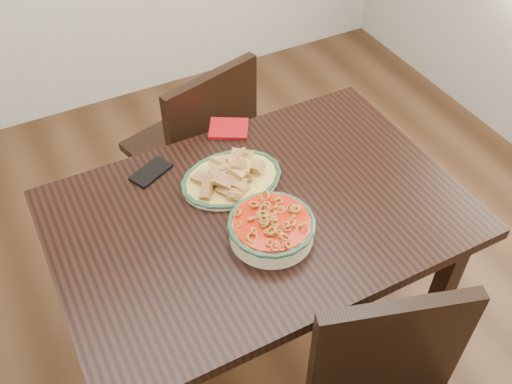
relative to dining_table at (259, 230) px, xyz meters
name	(u,v)px	position (x,y,z in m)	size (l,w,h in m)	color
floor	(257,314)	(0.05, 0.10, -0.66)	(3.50, 3.50, 0.00)	#341F10
dining_table	(259,230)	(0.00, 0.00, 0.00)	(1.25, 0.84, 0.75)	black
chair_far	(199,145)	(0.06, 0.65, -0.16)	(0.52, 0.52, 0.89)	black
fish_plate	(231,171)	(-0.02, 0.15, 0.14)	(0.33, 0.26, 0.11)	#F3ECCD
noodle_bowl	(271,226)	(-0.02, -0.11, 0.14)	(0.26, 0.26, 0.08)	white
smartphone	(151,172)	(-0.24, 0.31, 0.10)	(0.14, 0.07, 0.01)	black
napkin	(229,129)	(0.09, 0.40, 0.10)	(0.14, 0.11, 0.01)	maroon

